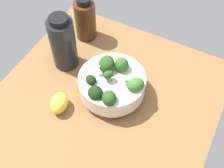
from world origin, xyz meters
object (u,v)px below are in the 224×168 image
Objects in this scene: bowl_of_broccoli at (112,83)px; bottle_short at (85,19)px; lemon_wedge at (59,103)px; bottle_tall at (63,43)px.

bottle_short is (16.21, 17.59, 2.00)cm from bowl_of_broccoli.
bottle_short is at bearing 47.34° from bowl_of_broccoli.
bottle_short is at bearing 16.08° from lemon_wedge.
bottle_short reaches higher than bowl_of_broccoli.
lemon_wedge is 28.07cm from bottle_short.
lemon_wedge is 0.35× the size of bottle_tall.
lemon_wedge is (-10.44, 9.91, -2.28)cm from bowl_of_broccoli.
bottle_tall is at bearing -177.27° from bottle_short.
bowl_of_broccoli is 1.28× the size of bottle_short.
bottle_short reaches higher than lemon_wedge.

